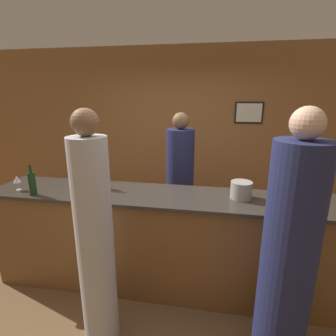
{
  "coord_description": "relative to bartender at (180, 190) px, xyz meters",
  "views": [
    {
      "loc": [
        0.47,
        -2.4,
        2.02
      ],
      "look_at": [
        0.03,
        0.1,
        1.31
      ],
      "focal_mm": 28.0,
      "sensor_mm": 36.0,
      "label": 1
    }
  ],
  "objects": [
    {
      "name": "back_wall",
      "position": [
        -0.07,
        1.35,
        0.55
      ],
      "size": [
        8.0,
        0.08,
        2.8
      ],
      "color": "olive",
      "rests_on": "ground_plane"
    },
    {
      "name": "bartender",
      "position": [
        0.0,
        0.0,
        0.0
      ],
      "size": [
        0.34,
        0.34,
        1.83
      ],
      "rotation": [
        0.0,
        0.0,
        3.14
      ],
      "color": "#1E234C",
      "rests_on": "ground_plane"
    },
    {
      "name": "ground_plane",
      "position": [
        -0.07,
        -0.72,
        -0.85
      ],
      "size": [
        14.0,
        14.0,
        0.0
      ],
      "primitive_type": "plane",
      "color": "brown"
    },
    {
      "name": "ice_bucket",
      "position": [
        0.68,
        -0.68,
        0.3
      ],
      "size": [
        0.2,
        0.2,
        0.17
      ],
      "color": "#9E9993",
      "rests_on": "bar_counter"
    },
    {
      "name": "wine_glass_1",
      "position": [
        -1.59,
        -0.85,
        0.33
      ],
      "size": [
        0.08,
        0.08,
        0.16
      ],
      "color": "silver",
      "rests_on": "bar_counter"
    },
    {
      "name": "wine_glass_0",
      "position": [
        1.09,
        -0.85,
        0.33
      ],
      "size": [
        0.07,
        0.07,
        0.15
      ],
      "color": "silver",
      "rests_on": "bar_counter"
    },
    {
      "name": "wine_glass_3",
      "position": [
        -0.79,
        -0.99,
        0.33
      ],
      "size": [
        0.07,
        0.07,
        0.16
      ],
      "color": "silver",
      "rests_on": "bar_counter"
    },
    {
      "name": "guest_1",
      "position": [
        -0.48,
        -1.44,
        0.07
      ],
      "size": [
        0.29,
        0.29,
        1.94
      ],
      "color": "#B2B2B7",
      "rests_on": "ground_plane"
    },
    {
      "name": "wine_bottle_2",
      "position": [
        -1.34,
        -0.95,
        0.34
      ],
      "size": [
        0.07,
        0.07,
        0.31
      ],
      "color": "black",
      "rests_on": "bar_counter"
    },
    {
      "name": "wine_bottle_0",
      "position": [
        -0.78,
        -0.64,
        0.33
      ],
      "size": [
        0.08,
        0.08,
        0.3
      ],
      "color": "black",
      "rests_on": "bar_counter"
    },
    {
      "name": "bar_counter",
      "position": [
        -0.07,
        -0.72,
        -0.32
      ],
      "size": [
        3.63,
        0.64,
        1.06
      ],
      "color": "brown",
      "rests_on": "ground_plane"
    },
    {
      "name": "guest_0",
      "position": [
        0.95,
        -1.41,
        0.06
      ],
      "size": [
        0.37,
        0.37,
        1.96
      ],
      "color": "#1E234C",
      "rests_on": "ground_plane"
    },
    {
      "name": "wine_bottle_1",
      "position": [
        0.99,
        -0.76,
        0.34
      ],
      "size": [
        0.08,
        0.08,
        0.31
      ],
      "color": "black",
      "rests_on": "bar_counter"
    }
  ]
}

